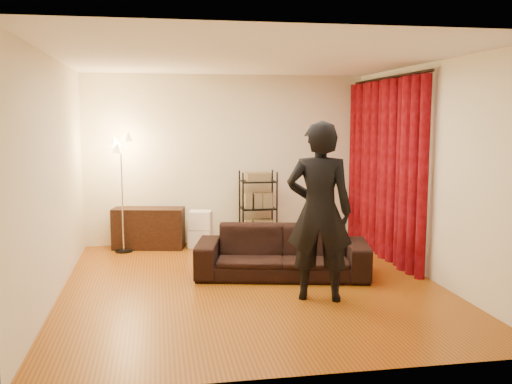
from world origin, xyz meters
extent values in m
plane|color=#964F11|center=(0.00, 0.00, 0.00)|extent=(5.00, 5.00, 0.00)
plane|color=white|center=(0.00, 0.00, 2.70)|extent=(5.00, 5.00, 0.00)
plane|color=#EDE6C5|center=(0.00, 2.50, 1.35)|extent=(5.00, 0.00, 5.00)
plane|color=#EDE6C5|center=(0.00, -2.50, 1.35)|extent=(5.00, 0.00, 5.00)
plane|color=#EDE6C5|center=(-2.25, 0.00, 1.35)|extent=(0.00, 5.00, 5.00)
plane|color=#EDE6C5|center=(2.25, 0.00, 1.35)|extent=(0.00, 5.00, 5.00)
cylinder|color=black|center=(2.15, 1.12, 2.58)|extent=(0.04, 2.65, 0.04)
imported|color=black|center=(0.44, 0.33, 0.32)|extent=(2.30, 1.29, 0.63)
imported|color=black|center=(0.64, -0.65, 0.99)|extent=(0.84, 0.68, 1.99)
cube|color=black|center=(-1.26, 2.23, 0.32)|extent=(1.14, 0.61, 0.63)
camera|label=1|loc=(-1.11, -6.63, 2.02)|focal=40.00mm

